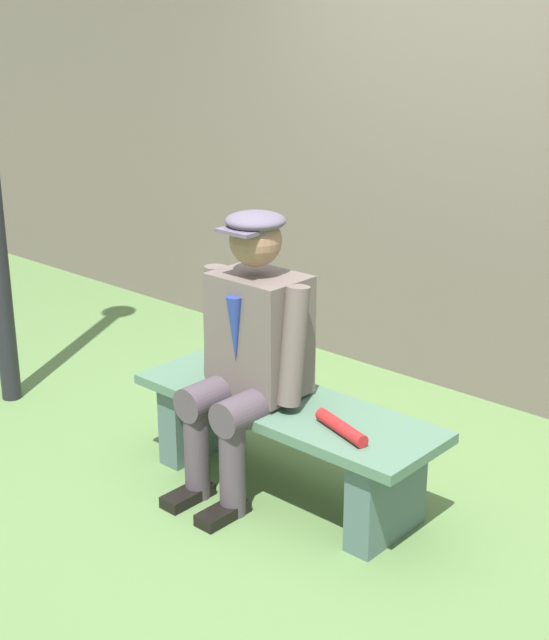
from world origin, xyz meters
TOP-DOWN VIEW (x-y plane):
  - ground_plane at (0.00, 0.00)m, footprint 30.00×30.00m
  - bench at (0.00, 0.00)m, footprint 1.41×0.46m
  - seated_man at (0.14, 0.06)m, footprint 0.55×0.60m
  - rolled_magazine at (-0.36, 0.08)m, footprint 0.29×0.14m
  - stadium_wall at (0.00, -1.56)m, footprint 12.00×0.24m

SIDE VIEW (x-z plane):
  - ground_plane at x=0.00m, z-range 0.00..0.00m
  - bench at x=0.00m, z-range 0.07..0.49m
  - rolled_magazine at x=-0.36m, z-range 0.42..0.48m
  - seated_man at x=0.14m, z-range 0.05..1.27m
  - stadium_wall at x=0.00m, z-range 0.00..2.54m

